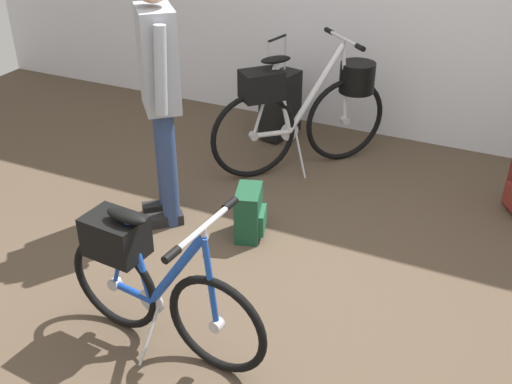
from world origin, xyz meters
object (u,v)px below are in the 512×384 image
at_px(folding_bike_foreground, 149,278).
at_px(rolling_suitcase, 280,104).
at_px(visitor_near_wall, 160,86).
at_px(backpack_on_floor, 249,213).
at_px(display_bike_right, 307,106).

distance_m(folding_bike_foreground, rolling_suitcase, 2.52).
bearing_deg(visitor_near_wall, backpack_on_floor, 3.53).
relative_size(folding_bike_foreground, display_bike_right, 1.06).
xyz_separation_m(folding_bike_foreground, backpack_on_floor, (0.02, 1.05, -0.22)).
relative_size(folding_bike_foreground, backpack_on_floor, 3.49).
bearing_deg(backpack_on_floor, display_bike_right, 91.52).
bearing_deg(rolling_suitcase, display_bike_right, -47.15).
relative_size(visitor_near_wall, backpack_on_floor, 4.96).
height_order(rolling_suitcase, backpack_on_floor, rolling_suitcase).
bearing_deg(rolling_suitcase, backpack_on_floor, -74.01).
relative_size(folding_bike_foreground, rolling_suitcase, 1.36).
relative_size(display_bike_right, visitor_near_wall, 0.66).
distance_m(folding_bike_foreground, visitor_near_wall, 1.27).
xyz_separation_m(visitor_near_wall, backpack_on_floor, (0.57, 0.03, -0.75)).
height_order(display_bike_right, backpack_on_floor, display_bike_right).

